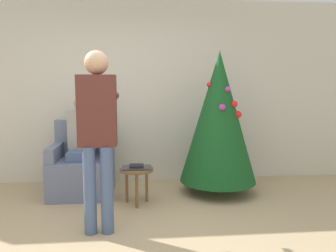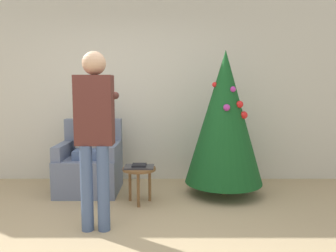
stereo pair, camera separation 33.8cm
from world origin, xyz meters
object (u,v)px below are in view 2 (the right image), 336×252
at_px(christmas_tree, 224,117).
at_px(side_stool, 138,173).
at_px(person_standing, 94,125).
at_px(armchair, 89,167).
at_px(person_seated, 88,139).

relative_size(christmas_tree, side_stool, 4.28).
bearing_deg(person_standing, christmas_tree, 36.36).
relative_size(armchair, person_standing, 0.55).
height_order(christmas_tree, side_stool, christmas_tree).
bearing_deg(person_standing, armchair, 106.24).
xyz_separation_m(armchair, side_stool, (0.71, -0.48, 0.03)).
relative_size(armchair, person_seated, 0.74).
bearing_deg(side_stool, person_seated, 147.41).
xyz_separation_m(christmas_tree, side_stool, (-1.08, -0.35, -0.65)).
bearing_deg(person_seated, armchair, 90.00).
distance_m(christmas_tree, person_seated, 1.82).
relative_size(person_standing, side_stool, 3.99).
bearing_deg(person_seated, christmas_tree, -3.49).
bearing_deg(person_standing, person_seated, 106.58).
relative_size(christmas_tree, person_standing, 1.07).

